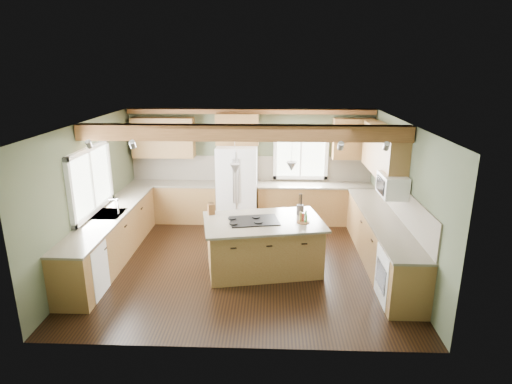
{
  "coord_description": "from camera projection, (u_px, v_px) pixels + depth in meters",
  "views": [
    {
      "loc": [
        0.49,
        -7.25,
        3.57
      ],
      "look_at": [
        0.2,
        0.3,
        1.29
      ],
      "focal_mm": 30.0,
      "sensor_mm": 36.0,
      "label": 1
    }
  ],
  "objects": [
    {
      "name": "upper_cab_right",
      "position": [
        384.0,
        152.0,
        8.19
      ],
      "size": [
        0.35,
        2.2,
        0.9
      ],
      "primitive_type": "cube",
      "color": "brown",
      "rests_on": "wall_right"
    },
    {
      "name": "pendant_right",
      "position": [
        291.0,
        167.0,
        7.3
      ],
      "size": [
        0.18,
        0.18,
        0.16
      ],
      "primitive_type": "cone",
      "rotation": [
        3.14,
        0.0,
        0.0
      ],
      "color": "#B2B2B7",
      "rests_on": "ceiling"
    },
    {
      "name": "backsplash_right",
      "position": [
        401.0,
        202.0,
        7.58
      ],
      "size": [
        0.03,
        3.7,
        0.58
      ],
      "primitive_type": "cube",
      "color": "brown",
      "rests_on": "wall_right"
    },
    {
      "name": "oven",
      "position": [
        401.0,
        276.0,
        6.57
      ],
      "size": [
        0.6,
        0.72,
        0.84
      ],
      "primitive_type": "cube",
      "color": "white",
      "rests_on": "floor"
    },
    {
      "name": "counter_back_right",
      "position": [
        315.0,
        185.0,
        9.78
      ],
      "size": [
        2.66,
        0.64,
        0.04
      ],
      "primitive_type": "cube",
      "color": "#473F34",
      "rests_on": "base_cab_back_right"
    },
    {
      "name": "window_left",
      "position": [
        90.0,
        180.0,
        7.69
      ],
      "size": [
        0.04,
        1.6,
        1.05
      ],
      "primitive_type": "cube",
      "color": "white",
      "rests_on": "wall_left"
    },
    {
      "name": "refrigerator",
      "position": [
        237.0,
        185.0,
        9.76
      ],
      "size": [
        0.9,
        0.74,
        1.8
      ],
      "primitive_type": "cube",
      "color": "silver",
      "rests_on": "floor"
    },
    {
      "name": "base_cab_right",
      "position": [
        381.0,
        242.0,
        7.81
      ],
      "size": [
        0.6,
        3.7,
        0.88
      ],
      "primitive_type": "cube",
      "color": "brown",
      "rests_on": "floor"
    },
    {
      "name": "upper_cab_over_fridge",
      "position": [
        237.0,
        129.0,
        9.6
      ],
      "size": [
        0.96,
        0.35,
        0.7
      ],
      "primitive_type": "cube",
      "color": "brown",
      "rests_on": "wall_back"
    },
    {
      "name": "base_cab_back_left",
      "position": [
        175.0,
        202.0,
        10.03
      ],
      "size": [
        2.02,
        0.6,
        0.88
      ],
      "primitive_type": "cube",
      "color": "brown",
      "rests_on": "floor"
    },
    {
      "name": "base_cab_left",
      "position": [
        112.0,
        238.0,
        8.0
      ],
      "size": [
        0.6,
        3.7,
        0.88
      ],
      "primitive_type": "cube",
      "color": "brown",
      "rests_on": "floor"
    },
    {
      "name": "ceiling_beam",
      "position": [
        243.0,
        133.0,
        7.07
      ],
      "size": [
        5.55,
        0.26,
        0.26
      ],
      "primitive_type": "cube",
      "color": "#563218",
      "rests_on": "ceiling"
    },
    {
      "name": "counter_back_left",
      "position": [
        173.0,
        184.0,
        9.9
      ],
      "size": [
        2.06,
        0.64,
        0.04
      ],
      "primitive_type": "cube",
      "color": "#473F34",
      "rests_on": "base_cab_back_left"
    },
    {
      "name": "window_back",
      "position": [
        301.0,
        155.0,
        9.87
      ],
      "size": [
        1.1,
        0.04,
        1.0
      ],
      "primitive_type": "cube",
      "color": "white",
      "rests_on": "wall_back"
    },
    {
      "name": "soffit_trim",
      "position": [
        251.0,
        111.0,
        9.55
      ],
      "size": [
        5.55,
        0.2,
        0.1
      ],
      "primitive_type": "cube",
      "color": "#563218",
      "rests_on": "ceiling"
    },
    {
      "name": "upper_cab_back_corner",
      "position": [
        353.0,
        139.0,
        9.56
      ],
      "size": [
        0.9,
        0.35,
        0.9
      ],
      "primitive_type": "cube",
      "color": "brown",
      "rests_on": "wall_back"
    },
    {
      "name": "knife_block",
      "position": [
        211.0,
        209.0,
        7.79
      ],
      "size": [
        0.14,
        0.13,
        0.2
      ],
      "primitive_type": "cube",
      "rotation": [
        0.0,
        0.0,
        0.39
      ],
      "color": "brown",
      "rests_on": "island_top"
    },
    {
      "name": "wall_left",
      "position": [
        90.0,
        195.0,
        7.71
      ],
      "size": [
        0.0,
        5.0,
        5.0
      ],
      "primitive_type": "plane",
      "rotation": [
        1.57,
        0.0,
        1.57
      ],
      "color": "#465039",
      "rests_on": "ground"
    },
    {
      "name": "dishwasher",
      "position": [
        83.0,
        270.0,
        6.76
      ],
      "size": [
        0.6,
        0.6,
        0.84
      ],
      "primitive_type": "cube",
      "color": "white",
      "rests_on": "floor"
    },
    {
      "name": "island",
      "position": [
        263.0,
        246.0,
        7.64
      ],
      "size": [
        2.12,
        1.53,
        0.88
      ],
      "primitive_type": "cube",
      "rotation": [
        0.0,
        0.0,
        0.19
      ],
      "color": "brown",
      "rests_on": "floor"
    },
    {
      "name": "wall_right",
      "position": [
        403.0,
        198.0,
        7.51
      ],
      "size": [
        0.0,
        5.0,
        5.0
      ],
      "primitive_type": "plane",
      "rotation": [
        1.57,
        0.0,
        -1.57
      ],
      "color": "#465039",
      "rests_on": "ground"
    },
    {
      "name": "floor",
      "position": [
        245.0,
        263.0,
        7.99
      ],
      "size": [
        5.6,
        5.6,
        0.0
      ],
      "primitive_type": "plane",
      "color": "black",
      "rests_on": "ground"
    },
    {
      "name": "counter_right",
      "position": [
        383.0,
        218.0,
        7.68
      ],
      "size": [
        0.64,
        3.74,
        0.04
      ],
      "primitive_type": "cube",
      "color": "#473F34",
      "rests_on": "base_cab_right"
    },
    {
      "name": "upper_cab_back_left",
      "position": [
        163.0,
        138.0,
        9.72
      ],
      "size": [
        1.4,
        0.35,
        0.9
      ],
      "primitive_type": "cube",
      "color": "brown",
      "rests_on": "wall_back"
    },
    {
      "name": "faucet",
      "position": [
        118.0,
        207.0,
        7.82
      ],
      "size": [
        0.02,
        0.02,
        0.28
      ],
      "primitive_type": "cylinder",
      "color": "#B2B2B7",
      "rests_on": "sink"
    },
    {
      "name": "ceiling",
      "position": [
        244.0,
        123.0,
        7.23
      ],
      "size": [
        5.6,
        5.6,
        0.0
      ],
      "primitive_type": "plane",
      "rotation": [
        3.14,
        0.0,
        0.0
      ],
      "color": "silver",
      "rests_on": "wall_back"
    },
    {
      "name": "utensil_crock",
      "position": [
        300.0,
        210.0,
        7.8
      ],
      "size": [
        0.17,
        0.17,
        0.18
      ],
      "primitive_type": "cylinder",
      "rotation": [
        0.0,
        0.0,
        0.36
      ],
      "color": "#3F3732",
      "rests_on": "island_top"
    },
    {
      "name": "bottle_tray",
      "position": [
        303.0,
        217.0,
        7.4
      ],
      "size": [
        0.23,
        0.23,
        0.21
      ],
      "primitive_type": null,
      "rotation": [
        0.0,
        0.0,
        0.01
      ],
      "color": "brown",
      "rests_on": "island_top"
    },
    {
      "name": "wall_back",
      "position": [
        251.0,
        164.0,
        10.0
      ],
      "size": [
        5.6,
        0.0,
        5.6
      ],
      "primitive_type": "plane",
      "rotation": [
        1.57,
        0.0,
        0.0
      ],
      "color": "#465039",
      "rests_on": "ground"
    },
    {
      "name": "backsplash_back",
      "position": [
        251.0,
        168.0,
        10.01
      ],
      "size": [
        5.58,
        0.03,
        0.58
      ],
      "primitive_type": "cube",
      "color": "brown",
      "rests_on": "wall_back"
    },
    {
      "name": "cooktop",
      "position": [
        254.0,
        221.0,
        7.48
      ],
      "size": [
        0.93,
        0.71,
        0.02
      ],
      "primitive_type": "cube",
      "rotation": [
        0.0,
        0.0,
        0.19
      ],
      "color": "black",
      "rests_on": "island_top"
    },
    {
      "name": "island_top",
      "position": [
        263.0,
        222.0,
        7.51
      ],
      "size": [
        2.27,
        1.68,
        0.04
      ],
      "primitive_type": "cube",
      "rotation": [
        0.0,
        0.0,
        0.19
      ],
      "color": "#473F34",
      "rests_on": "island"
    },
    {
      "name": "pendant_left",
      "position": [
        235.0,
        169.0,
        7.16
      ],
      "size": [
        0.18,
        0.18,
        0.16
      ],
      "primitive_type": "cone",
      "rotation": [
        3.14,
        0.0,
        0.0
      ],
      "color": "#B2B2B7",
      "rests_on": "ceiling"
    },
    {
      "name": "microwave",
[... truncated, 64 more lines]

